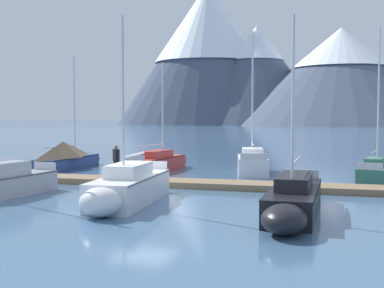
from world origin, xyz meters
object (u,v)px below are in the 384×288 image
object	(u,v)px
sailboat_mid_dock_starboard	(127,188)
sailboat_outer_slip	(293,200)
sailboat_far_berth	(252,162)
person_on_dock	(116,159)
sailboat_end_of_dock	(377,170)
sailboat_nearest_berth	(67,156)
sailboat_mid_dock_port	(159,162)

from	to	relation	value
sailboat_mid_dock_starboard	sailboat_outer_slip	bearing A→B (deg)	-2.37
sailboat_far_berth	person_on_dock	bearing A→B (deg)	-127.84
sailboat_mid_dock_starboard	sailboat_end_of_dock	world-z (taller)	sailboat_end_of_dock
sailboat_end_of_dock	sailboat_far_berth	bearing A→B (deg)	171.82
sailboat_far_berth	person_on_dock	size ratio (longest dim) A/B	4.98
sailboat_end_of_dock	person_on_dock	bearing A→B (deg)	-154.50
sailboat_outer_slip	sailboat_nearest_berth	bearing A→B (deg)	145.74
sailboat_mid_dock_starboard	sailboat_far_berth	world-z (taller)	sailboat_far_berth
sailboat_mid_dock_port	sailboat_mid_dock_starboard	world-z (taller)	sailboat_mid_dock_starboard
sailboat_outer_slip	sailboat_end_of_dock	world-z (taller)	sailboat_end_of_dock
sailboat_nearest_berth	sailboat_mid_dock_port	bearing A→B (deg)	8.73
sailboat_mid_dock_starboard	person_on_dock	size ratio (longest dim) A/B	4.33
sailboat_nearest_berth	sailboat_far_berth	xyz separation A→B (m)	(12.07, 1.89, -0.24)
sailboat_nearest_berth	sailboat_outer_slip	xyz separation A→B (m)	(16.67, -11.36, -0.30)
sailboat_mid_dock_port	sailboat_end_of_dock	world-z (taller)	sailboat_end_of_dock
sailboat_mid_dock_port	sailboat_far_berth	distance (m)	5.88
sailboat_outer_slip	person_on_dock	distance (m)	11.87
sailboat_mid_dock_starboard	person_on_dock	xyz separation A→B (m)	(-3.60, 5.82, 0.60)
sailboat_mid_dock_port	sailboat_far_berth	size ratio (longest dim) A/B	0.84
sailboat_nearest_berth	person_on_dock	bearing A→B (deg)	-38.98
sailboat_outer_slip	sailboat_mid_dock_port	bearing A→B (deg)	130.22
sailboat_mid_dock_port	sailboat_mid_dock_starboard	xyz separation A→B (m)	(3.85, -12.04, 0.11)
sailboat_mid_dock_port	sailboat_far_berth	bearing A→B (deg)	9.05
sailboat_far_berth	sailboat_end_of_dock	bearing A→B (deg)	-8.18
person_on_dock	sailboat_mid_dock_port	bearing A→B (deg)	92.33
person_on_dock	sailboat_nearest_berth	bearing A→B (deg)	141.02
sailboat_mid_dock_port	person_on_dock	xyz separation A→B (m)	(0.25, -6.23, 0.70)
sailboat_mid_dock_port	sailboat_outer_slip	world-z (taller)	sailboat_mid_dock_port
sailboat_mid_dock_starboard	sailboat_nearest_berth	bearing A→B (deg)	132.37
sailboat_nearest_berth	sailboat_outer_slip	world-z (taller)	sailboat_nearest_berth
sailboat_nearest_berth	sailboat_mid_dock_starboard	distance (m)	15.00
sailboat_nearest_berth	sailboat_mid_dock_starboard	xyz separation A→B (m)	(10.11, -11.08, -0.21)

